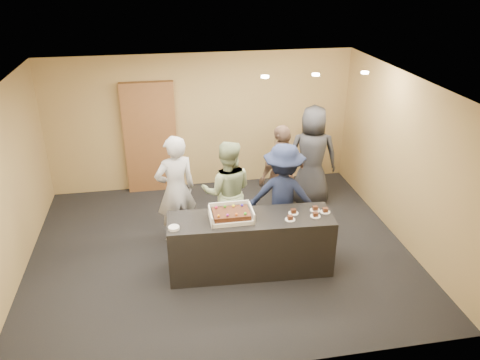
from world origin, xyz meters
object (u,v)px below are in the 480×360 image
Objects in this scene: plate_stack at (174,228)px; serving_counter at (250,244)px; cake_box at (231,216)px; person_brown_extra at (282,174)px; sheet_cake at (231,214)px; person_dark_suit at (312,156)px; person_navy_man at (283,196)px; person_server_grey at (176,190)px; storage_cabinet at (150,138)px; person_sage_man at (227,192)px.

serving_counter is at bearing 6.27° from plate_stack.
cake_box is (-0.28, 0.02, 0.49)m from serving_counter.
sheet_cake is at bearing 20.10° from person_brown_extra.
person_dark_suit reaches higher than plate_stack.
serving_counter is 0.57m from cake_box.
cake_box is at bearing 52.12° from person_navy_man.
serving_counter is at bearing 64.81° from person_dark_suit.
person_brown_extra is (1.85, 0.37, -0.03)m from person_server_grey.
storage_cabinet is 3.20m from cake_box.
sheet_cake is 0.30× the size of person_sage_man.
person_navy_man is (0.65, 0.61, 0.43)m from serving_counter.
person_brown_extra is at bearing -146.30° from person_sage_man.
person_navy_man is at bearing 32.16° from cake_box.
person_navy_man is at bearing -49.88° from storage_cabinet.
person_sage_man is (0.09, 0.93, -0.13)m from sheet_cake.
person_server_grey reaches higher than sheet_cake.
storage_cabinet is 1.27× the size of person_sage_man.
storage_cabinet is at bearing 110.26° from cake_box.
person_navy_man reaches higher than plate_stack.
person_brown_extra is at bearing 62.37° from serving_counter.
sheet_cake is at bearing 8.40° from plate_stack.
plate_stack is (-0.82, -0.12, -0.08)m from sheet_cake.
person_dark_suit reaches higher than sheet_cake.
storage_cabinet is at bearing 117.87° from serving_counter.
person_sage_man is at bearing 43.45° from person_dark_suit.
storage_cabinet is 2.42m from person_sage_man.
person_sage_man reaches higher than serving_counter.
storage_cabinet reaches higher than cake_box.
storage_cabinet reaches higher than person_brown_extra.
person_brown_extra is (1.03, 0.47, 0.02)m from person_sage_man.
person_dark_suit is at bearing 37.76° from plate_stack.
sheet_cake is at bearing 107.90° from person_server_grey.
cake_box is at bearing 108.52° from person_server_grey.
person_navy_man reaches higher than serving_counter.
sheet_cake is (-0.28, -0.00, 0.55)m from serving_counter.
person_sage_man is (0.91, 1.05, -0.05)m from plate_stack.
person_dark_suit is (1.84, 1.92, 0.01)m from cake_box.
storage_cabinet is 3.16m from plate_stack.
plate_stack is 0.09× the size of person_brown_extra.
plate_stack is 0.09× the size of person_navy_man.
plate_stack is 1.16m from person_server_grey.
cake_box is 1.25m from person_server_grey.
person_dark_suit is (2.94, -1.09, -0.15)m from storage_cabinet.
plate_stack is 0.08× the size of person_server_grey.
serving_counter is 0.62m from sheet_cake.
person_dark_suit is (1.55, 1.94, 0.51)m from serving_counter.
person_server_grey is at bearing 2.10° from person_sage_man.
storage_cabinet reaches higher than person_server_grey.
storage_cabinet is at bearing -51.18° from person_sage_man.
cake_box is at bearing 93.70° from person_sage_man.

